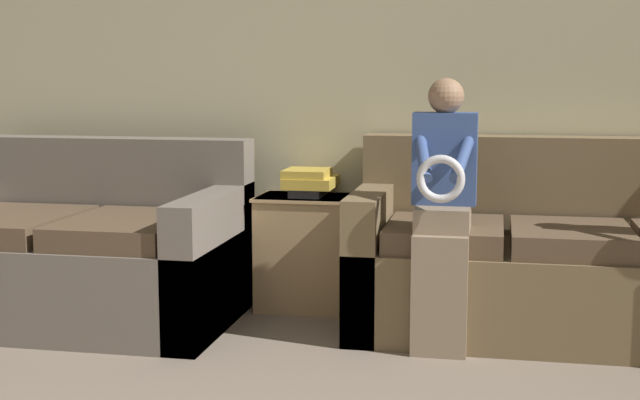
{
  "coord_description": "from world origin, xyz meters",
  "views": [
    {
      "loc": [
        0.69,
        -1.66,
        1.23
      ],
      "look_at": [
        -0.01,
        1.85,
        0.73
      ],
      "focal_mm": 50.0,
      "sensor_mm": 36.0,
      "label": 1
    }
  ],
  "objects_px": {
    "couch_main": "(567,265)",
    "book_stack": "(309,182)",
    "side_shelf": "(308,251)",
    "couch_side": "(84,256)",
    "child_left_seated": "(443,203)"
  },
  "relations": [
    {
      "from": "child_left_seated",
      "to": "side_shelf",
      "type": "distance_m",
      "value": 1.0
    },
    {
      "from": "side_shelf",
      "to": "couch_side",
      "type": "bearing_deg",
      "value": -158.42
    },
    {
      "from": "side_shelf",
      "to": "book_stack",
      "type": "distance_m",
      "value": 0.37
    },
    {
      "from": "couch_main",
      "to": "couch_side",
      "type": "height_order",
      "value": "couch_main"
    },
    {
      "from": "couch_main",
      "to": "book_stack",
      "type": "bearing_deg",
      "value": 170.98
    },
    {
      "from": "couch_side",
      "to": "child_left_seated",
      "type": "xyz_separation_m",
      "value": [
        1.81,
        -0.14,
        0.35
      ]
    },
    {
      "from": "child_left_seated",
      "to": "side_shelf",
      "type": "height_order",
      "value": "child_left_seated"
    },
    {
      "from": "couch_main",
      "to": "child_left_seated",
      "type": "xyz_separation_m",
      "value": [
        -0.58,
        -0.36,
        0.34
      ]
    },
    {
      "from": "couch_main",
      "to": "book_stack",
      "type": "relative_size",
      "value": 6.49
    },
    {
      "from": "child_left_seated",
      "to": "side_shelf",
      "type": "xyz_separation_m",
      "value": [
        -0.74,
        0.57,
        -0.36
      ]
    },
    {
      "from": "couch_side",
      "to": "child_left_seated",
      "type": "height_order",
      "value": "child_left_seated"
    },
    {
      "from": "couch_side",
      "to": "child_left_seated",
      "type": "relative_size",
      "value": 1.27
    },
    {
      "from": "couch_main",
      "to": "side_shelf",
      "type": "distance_m",
      "value": 1.33
    },
    {
      "from": "side_shelf",
      "to": "book_stack",
      "type": "bearing_deg",
      "value": 26.39
    },
    {
      "from": "couch_main",
      "to": "couch_side",
      "type": "distance_m",
      "value": 2.4
    }
  ]
}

